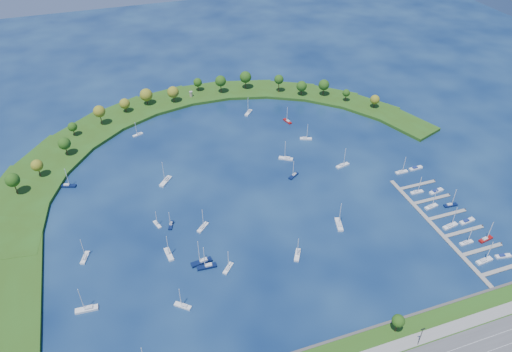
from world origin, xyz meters
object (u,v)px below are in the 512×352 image
object	(u,v)px
moored_boat_17	(169,254)
moored_boat_21	(207,266)
docked_boat_2	(466,242)
moored_boat_12	(138,134)
moored_boat_1	(339,224)
docked_boat_1	(503,256)
moored_boat_7	(68,185)
moored_boat_19	(202,262)
moored_boat_16	(228,268)
docked_boat_10	(402,172)
moored_boat_5	(85,257)
moored_boat_15	(87,309)
harbor_tower	(191,94)
moored_boat_4	(166,181)
docked_boat_8	(417,192)
moored_boat_8	(297,254)
docked_boat_5	(467,221)
moored_boat_3	(203,227)
moored_boat_10	(287,121)
docked_boat_3	(486,239)
docked_boat_4	(450,226)
moored_boat_6	(294,175)
docked_boat_11	(416,168)
moored_boat_11	(343,165)
dock_system	(448,225)
moored_boat_9	(183,305)
docked_boat_0	(484,260)
docked_boat_6	(431,206)
moored_boat_20	(306,138)
moored_boat_2	(286,158)
moored_boat_14	(157,224)
docked_boat_9	(436,191)
moored_boat_13	(249,112)

from	to	relation	value
moored_boat_17	moored_boat_21	bearing A→B (deg)	41.83
docked_boat_2	moored_boat_12	bearing A→B (deg)	130.45
moored_boat_1	docked_boat_1	world-z (taller)	moored_boat_1
moored_boat_7	moored_boat_19	distance (m)	98.37
moored_boat_1	moored_boat_19	size ratio (longest dim) A/B	0.96
moored_boat_16	docked_boat_10	size ratio (longest dim) A/B	0.98
moored_boat_5	docked_boat_1	xyz separation A→B (m)	(186.00, -63.24, -0.32)
moored_boat_15	moored_boat_16	xyz separation A→B (m)	(62.35, 2.40, -0.09)
harbor_tower	moored_boat_4	size ratio (longest dim) A/B	0.28
docked_boat_8	docked_boat_1	bearing A→B (deg)	-77.01
moored_boat_8	docked_boat_10	distance (m)	92.40
docked_boat_5	moored_boat_3	bearing A→B (deg)	156.46
docked_boat_10	moored_boat_19	bearing A→B (deg)	-165.98
moored_boat_10	docked_boat_3	xyz separation A→B (m)	(49.13, -136.45, 0.01)
moored_boat_7	docked_boat_4	bearing A→B (deg)	-8.36
moored_boat_1	docked_boat_10	size ratio (longest dim) A/B	1.27
moored_boat_12	docked_boat_1	world-z (taller)	moored_boat_12
moored_boat_6	docked_boat_11	distance (m)	72.78
docked_boat_1	docked_boat_11	xyz separation A→B (m)	(1.89, 73.31, 0.06)
moored_boat_3	moored_boat_11	distance (m)	94.49
dock_system	moored_boat_9	bearing A→B (deg)	-177.77
docked_boat_0	docked_boat_2	world-z (taller)	docked_boat_0
docked_boat_6	moored_boat_1	bearing A→B (deg)	167.58
moored_boat_8	moored_boat_12	xyz separation A→B (m)	(-56.58, 131.96, -0.05)
moored_boat_16	dock_system	bearing A→B (deg)	-51.08
moored_boat_11	docked_boat_2	xyz separation A→B (m)	(27.14, -76.89, -0.06)
moored_boat_12	dock_system	bearing A→B (deg)	114.26
harbor_tower	docked_boat_2	size ratio (longest dim) A/B	0.38
harbor_tower	docked_boat_4	xyz separation A→B (m)	(93.08, -176.82, -3.13)
moored_boat_15	docked_boat_2	distance (m)	177.41
docked_boat_1	docked_boat_3	xyz separation A→B (m)	(0.04, 11.78, 0.32)
moored_boat_11	docked_boat_0	bearing A→B (deg)	-85.75
harbor_tower	moored_boat_17	bearing A→B (deg)	-106.71
harbor_tower	moored_boat_20	xyz separation A→B (m)	(57.38, -77.96, -3.17)
moored_boat_10	docked_boat_11	bearing A→B (deg)	-159.93
moored_boat_1	moored_boat_2	size ratio (longest dim) A/B	1.10
moored_boat_14	docked_boat_3	world-z (taller)	docked_boat_3
moored_boat_7	docked_boat_9	xyz separation A→B (m)	(191.97, -71.67, -0.27)
moored_boat_19	docked_boat_8	distance (m)	125.00
docked_boat_0	moored_boat_15	bearing A→B (deg)	165.08
moored_boat_5	moored_boat_2	bearing A→B (deg)	-47.87
moored_boat_12	moored_boat_1	bearing A→B (deg)	104.62
docked_boat_0	moored_boat_13	bearing A→B (deg)	105.16
docked_boat_9	moored_boat_19	bearing A→B (deg)	174.53
moored_boat_4	moored_boat_12	distance (m)	56.00
moored_boat_4	moored_boat_1	bearing A→B (deg)	90.32
docked_boat_1	moored_boat_21	bearing A→B (deg)	173.50
moored_boat_19	docked_boat_6	distance (m)	124.47
moored_boat_19	moored_boat_12	bearing A→B (deg)	-90.40
moored_boat_8	moored_boat_11	xyz separation A→B (m)	(53.54, 57.50, 0.02)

